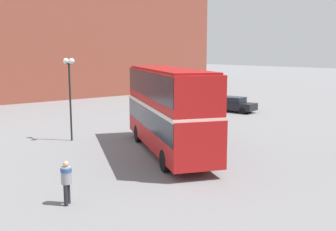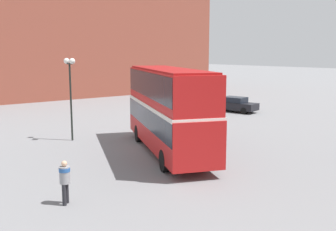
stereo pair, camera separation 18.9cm
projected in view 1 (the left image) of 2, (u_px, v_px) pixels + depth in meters
ground_plane at (151, 146)px, 24.10m from camera, size 240.00×240.00×0.00m
building_row_left at (77, 30)px, 52.50m from camera, size 10.63×38.34×17.29m
double_decker_bus at (168, 105)px, 22.08m from camera, size 10.83×6.43×4.81m
pedestrian_foreground at (66, 178)px, 14.70m from camera, size 0.59×0.59×1.70m
parked_car_kerb_far at (234, 104)px, 37.89m from camera, size 4.37×2.58×1.44m
street_lamp_twin_globe at (69, 78)px, 24.99m from camera, size 1.21×0.37×5.33m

